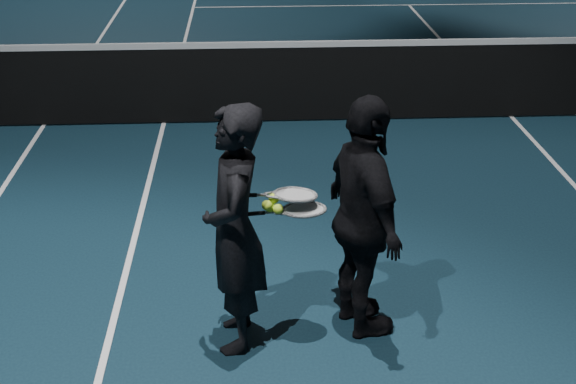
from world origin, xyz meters
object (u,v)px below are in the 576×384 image
player_b (364,219)px  racket_lower (304,209)px  player_a (235,230)px  tennis_balls (274,205)px  racket_upper (295,195)px

player_b → racket_lower: (-0.40, -0.05, 0.10)m
player_a → tennis_balls: (0.25, 0.04, 0.15)m
player_a → racket_lower: 0.46m
racket_upper → player_a: bearing=-178.3°
player_b → racket_upper: size_ratio=2.46×
player_b → racket_upper: player_b is taller
racket_upper → tennis_balls: size_ratio=5.67×
racket_upper → player_b: bearing=-9.1°
racket_lower → racket_upper: racket_upper is taller
player_a → player_b: (0.84, 0.11, 0.00)m
player_a → tennis_balls: bearing=97.6°
player_a → tennis_balls: size_ratio=13.94×
player_b → racket_lower: bearing=81.9°
player_b → tennis_balls: size_ratio=13.94×
player_a → tennis_balls: player_a is taller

